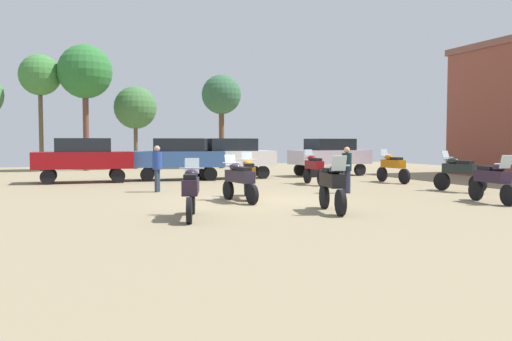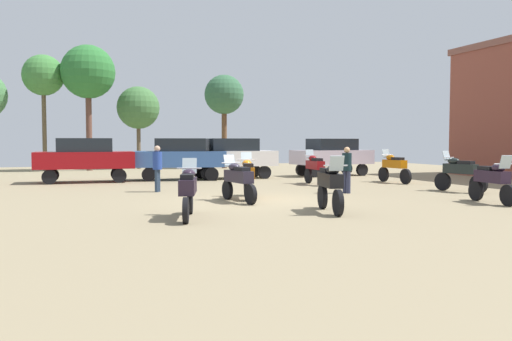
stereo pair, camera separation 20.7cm
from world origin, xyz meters
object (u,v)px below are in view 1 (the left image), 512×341
tree_5 (135,108)px  tree_6 (85,73)px  car_5 (330,154)px  car_2 (179,156)px  motorcycle_3 (191,189)px  person_1 (347,166)px  person_3 (157,165)px  tree_3 (221,96)px  car_3 (83,157)px  motorcycle_9 (393,166)px  motorcycle_2 (248,176)px  car_1 (230,155)px  motorcycle_4 (332,184)px  motorcycle_5 (492,179)px  tree_2 (40,76)px  motorcycle_1 (239,179)px  motorcycle_10 (459,172)px  motorcycle_6 (314,167)px

tree_5 → tree_6: size_ratio=0.70×
car_5 → car_2: bearing=87.2°
motorcycle_3 → person_1: size_ratio=1.32×
car_5 → person_3: (-10.34, -6.07, -0.18)m
person_3 → tree_3: bearing=6.7°
motorcycle_3 → car_3: bearing=114.9°
motorcycle_9 → person_3: (-10.70, -0.79, 0.25)m
motorcycle_2 → car_5: (7.89, 9.18, 0.43)m
car_2 → tree_6: 11.98m
car_1 → person_3: car_1 is taller
car_2 → tree_5: 11.75m
person_1 → person_3: person_3 is taller
motorcycle_2 → car_2: size_ratio=0.48×
motorcycle_4 → motorcycle_9: size_ratio=0.95×
tree_6 → motorcycle_4: bearing=-77.3°
motorcycle_2 → motorcycle_4: 4.15m
motorcycle_5 → motorcycle_9: 7.98m
person_3 → tree_2: (-4.49, 16.59, 4.95)m
motorcycle_4 → tree_3: 23.78m
tree_5 → motorcycle_1: bearing=-88.9°
motorcycle_9 → tree_2: tree_2 is taller
motorcycle_2 → tree_6: bearing=117.0°
tree_5 → motorcycle_10: bearing=-66.4°
motorcycle_3 → motorcycle_9: motorcycle_9 is taller
car_3 → motorcycle_10: bearing=-124.0°
motorcycle_2 → tree_2: 21.53m
motorcycle_5 → motorcycle_6: size_ratio=0.96×
motorcycle_4 → person_1: 5.29m
motorcycle_1 → tree_5: bearing=82.6°
car_5 → tree_6: 16.41m
car_3 → tree_6: size_ratio=0.55×
motorcycle_10 → car_1: 11.16m
car_5 → tree_2: 18.80m
motorcycle_6 → tree_6: (-8.73, 14.80, 5.45)m
motorcycle_5 → car_5: 13.14m
motorcycle_2 → motorcycle_4: size_ratio=1.03×
motorcycle_10 → car_1: car_1 is taller
car_3 → tree_3: size_ratio=0.68×
person_1 → motorcycle_4: bearing=120.9°
motorcycle_3 → tree_6: size_ratio=0.27×
motorcycle_5 → tree_3: bearing=-79.1°
motorcycle_1 → motorcycle_9: size_ratio=0.98×
motorcycle_1 → person_3: person_3 is taller
motorcycle_4 → tree_5: size_ratio=0.38×
motorcycle_3 → motorcycle_10: (10.84, 3.27, 0.03)m
motorcycle_5 → tree_3: (-1.74, 22.91, 4.30)m
motorcycle_2 → motorcycle_3: bearing=-111.7°
motorcycle_4 → motorcycle_9: 10.82m
motorcycle_3 → motorcycle_4: bearing=13.0°
tree_3 → motorcycle_4: bearing=-99.3°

